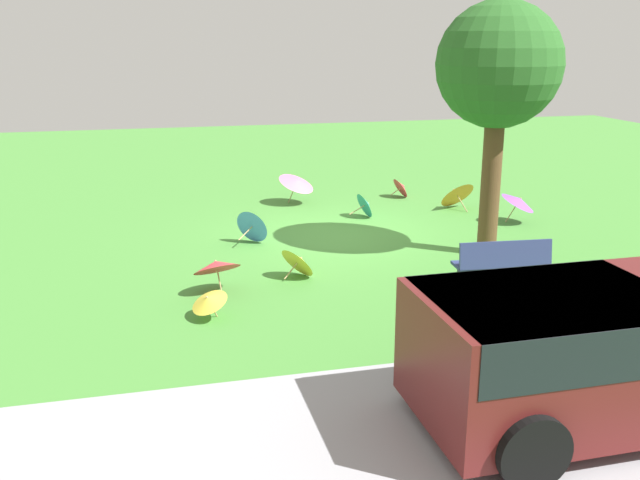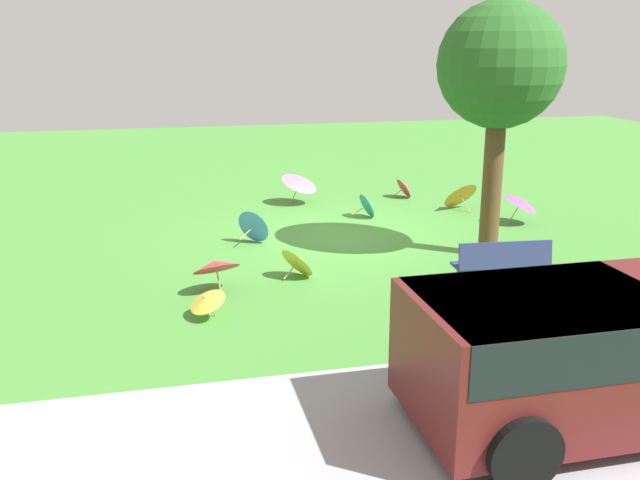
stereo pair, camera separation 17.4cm
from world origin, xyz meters
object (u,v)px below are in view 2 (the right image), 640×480
(shade_tree, at_px, (500,68))
(parasol_purple_0, at_px, (522,201))
(parasol_red_0, at_px, (405,187))
(parasol_teal_0, at_px, (369,205))
(parasol_blue_0, at_px, (255,225))
(parasol_orange_1, at_px, (459,193))
(parasol_pink_0, at_px, (300,181))
(park_bench, at_px, (502,265))
(parasol_yellow_0, at_px, (299,261))
(parasol_red_1, at_px, (216,265))
(parasol_yellow_2, at_px, (207,299))
(van_dark, at_px, (603,344))

(shade_tree, bearing_deg, parasol_purple_0, -132.00)
(parasol_red_0, distance_m, parasol_purple_0, 3.62)
(shade_tree, relative_size, parasol_teal_0, 7.19)
(parasol_blue_0, bearing_deg, parasol_orange_1, -161.84)
(parasol_blue_0, bearing_deg, parasol_pink_0, -116.81)
(parasol_red_0, distance_m, parasol_orange_1, 1.77)
(park_bench, distance_m, parasol_purple_0, 4.72)
(parasol_teal_0, bearing_deg, parasol_yellow_0, 57.41)
(parasol_blue_0, xyz_separation_m, parasol_red_1, (1.06, 2.82, 0.11))
(shade_tree, xyz_separation_m, parasol_teal_0, (1.42, -3.38, -3.27))
(parasol_yellow_2, relative_size, parasol_red_1, 0.80)
(parasol_purple_0, bearing_deg, parasol_blue_0, 0.87)
(parasol_purple_0, bearing_deg, park_bench, 57.49)
(parasol_purple_0, xyz_separation_m, parasol_yellow_2, (7.46, 4.08, -0.21))
(parasol_yellow_2, bearing_deg, parasol_blue_0, -108.10)
(parasol_yellow_0, xyz_separation_m, parasol_teal_0, (-2.48, -3.88, -0.00))
(parasol_yellow_2, bearing_deg, parasol_orange_1, -139.17)
(parasol_orange_1, bearing_deg, parasol_yellow_0, 40.36)
(van_dark, relative_size, parasol_orange_1, 4.27)
(shade_tree, height_order, parasol_red_0, shade_tree)
(parasol_teal_0, xyz_separation_m, parasol_red_1, (3.99, 4.29, 0.16))
(parasol_yellow_0, height_order, parasol_blue_0, parasol_blue_0)
(van_dark, bearing_deg, parasol_red_0, -99.02)
(park_bench, distance_m, parasol_red_1, 4.80)
(parasol_blue_0, distance_m, parasol_orange_1, 5.62)
(park_bench, xyz_separation_m, parasol_red_0, (-0.89, -7.19, -0.18))
(parasol_red_0, bearing_deg, parasol_pink_0, 2.15)
(parasol_pink_0, bearing_deg, parasol_orange_1, 158.77)
(van_dark, distance_m, parasol_blue_0, 8.39)
(park_bench, distance_m, shade_tree, 3.76)
(parasol_yellow_0, distance_m, parasol_teal_0, 4.61)
(park_bench, height_order, parasol_yellow_2, park_bench)
(parasol_pink_0, height_order, parasol_purple_0, parasol_pink_0)
(park_bench, distance_m, parasol_yellow_2, 4.93)
(parasol_pink_0, xyz_separation_m, parasol_blue_0, (1.62, 3.20, -0.22))
(parasol_pink_0, bearing_deg, park_bench, 105.78)
(van_dark, height_order, parasol_yellow_2, van_dark)
(parasol_red_1, bearing_deg, parasol_orange_1, -144.46)
(parasol_yellow_0, distance_m, parasol_red_1, 1.57)
(parasol_red_0, xyz_separation_m, parasol_orange_1, (-0.83, 1.56, 0.13))
(park_bench, height_order, parasol_red_1, park_bench)
(parasol_red_1, bearing_deg, parasol_teal_0, -132.87)
(shade_tree, distance_m, parasol_pink_0, 6.52)
(parasol_pink_0, xyz_separation_m, parasol_red_1, (2.68, 6.02, -0.12))
(van_dark, relative_size, parasol_blue_0, 5.87)
(parasol_pink_0, bearing_deg, parasol_yellow_2, 67.89)
(shade_tree, bearing_deg, parasol_red_1, 9.56)
(parasol_purple_0, bearing_deg, parasol_yellow_0, 23.66)
(parasol_purple_0, distance_m, parasol_blue_0, 6.16)
(van_dark, distance_m, parasol_pink_0, 11.18)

